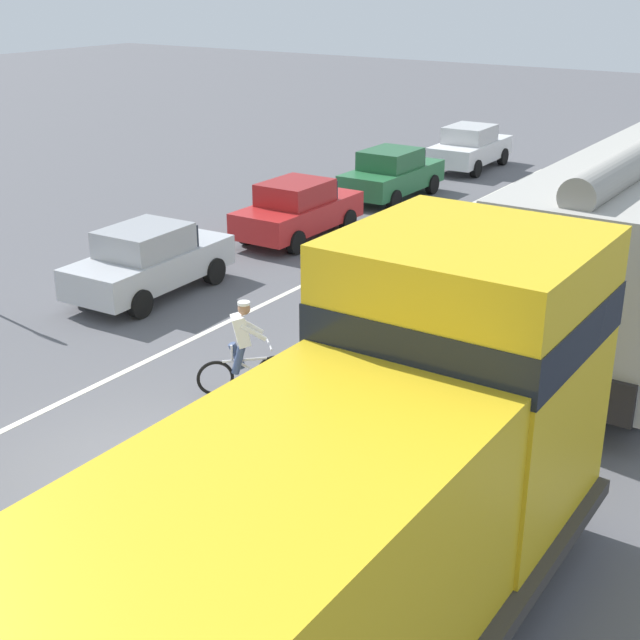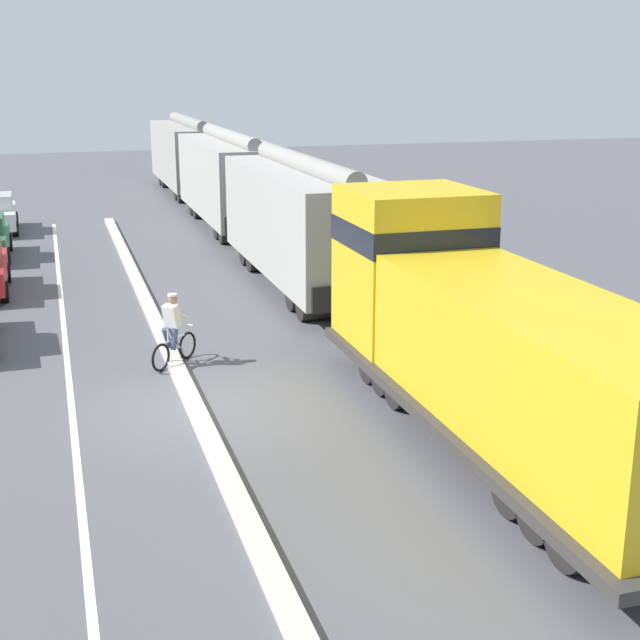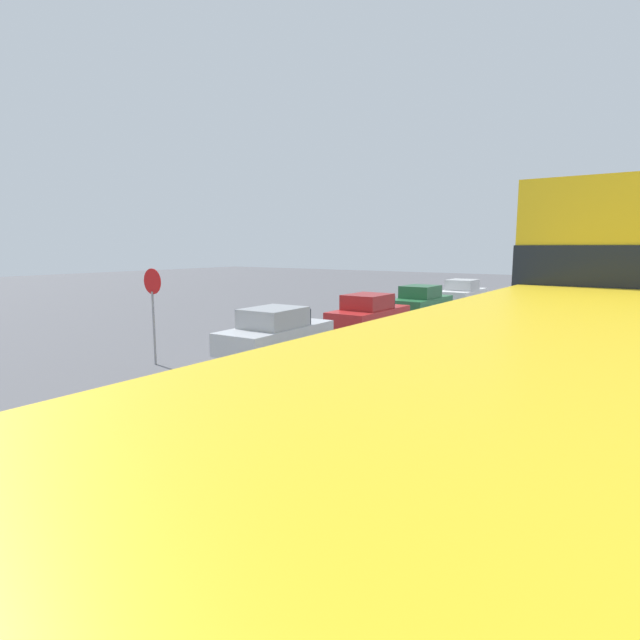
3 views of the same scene
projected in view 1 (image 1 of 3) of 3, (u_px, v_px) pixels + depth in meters
The scene contains 9 objects.
ground_plane at pixel (129, 461), 13.62m from camera, with size 120.00×120.00×0.00m, color #56565B.
median_curb at pixel (339, 332), 18.23m from camera, with size 0.36×36.00×0.16m, color beige.
lane_stripe at pixel (247, 312), 19.50m from camera, with size 0.14×36.00×0.01m, color silver.
locomotive at pixel (294, 576), 8.20m from camera, with size 3.10×11.61×4.20m.
parked_car_silver at pixel (149, 260), 20.32m from camera, with size 1.97×4.27×1.62m.
parked_car_red at pixel (298, 209), 24.62m from camera, with size 1.86×4.21×1.62m.
parked_car_green at pixel (392, 174), 28.92m from camera, with size 1.84×4.20×1.62m.
parked_car_white at pixel (470, 147), 33.28m from camera, with size 1.91×4.24×1.62m.
cyclist at pixel (243, 350), 15.52m from camera, with size 1.23×1.27×1.71m.
Camera 1 is at (9.02, -8.26, 7.00)m, focal length 50.00 mm.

